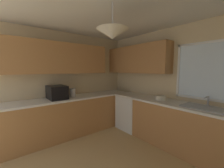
{
  "coord_description": "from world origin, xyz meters",
  "views": [
    {
      "loc": [
        1.55,
        -1.24,
        1.54
      ],
      "look_at": [
        -0.73,
        0.57,
        1.24
      ],
      "focal_mm": 22.46,
      "sensor_mm": 36.0,
      "label": 1
    }
  ],
  "objects_px": {
    "microwave": "(57,92)",
    "sink_assembly": "(204,107)",
    "dishwasher": "(131,112)",
    "kettle": "(73,93)",
    "bowl": "(161,98)"
  },
  "relations": [
    {
      "from": "microwave",
      "to": "sink_assembly",
      "type": "xyz_separation_m",
      "value": [
        2.31,
        1.71,
        -0.14
      ]
    },
    {
      "from": "dishwasher",
      "to": "microwave",
      "type": "bearing_deg",
      "value": -111.48
    },
    {
      "from": "kettle",
      "to": "sink_assembly",
      "type": "relative_size",
      "value": 0.31
    },
    {
      "from": "sink_assembly",
      "to": "bowl",
      "type": "relative_size",
      "value": 3.01
    },
    {
      "from": "sink_assembly",
      "to": "microwave",
      "type": "bearing_deg",
      "value": -143.41
    },
    {
      "from": "microwave",
      "to": "sink_assembly",
      "type": "relative_size",
      "value": 0.71
    },
    {
      "from": "microwave",
      "to": "kettle",
      "type": "xyz_separation_m",
      "value": [
        0.02,
        0.35,
        -0.04
      ]
    },
    {
      "from": "kettle",
      "to": "dishwasher",
      "type": "bearing_deg",
      "value": 64.27
    },
    {
      "from": "dishwasher",
      "to": "bowl",
      "type": "height_order",
      "value": "bowl"
    },
    {
      "from": "dishwasher",
      "to": "kettle",
      "type": "distance_m",
      "value": 1.58
    },
    {
      "from": "microwave",
      "to": "bowl",
      "type": "distance_m",
      "value": 2.26
    },
    {
      "from": "kettle",
      "to": "sink_assembly",
      "type": "distance_m",
      "value": 2.66
    },
    {
      "from": "microwave",
      "to": "kettle",
      "type": "bearing_deg",
      "value": 86.72
    },
    {
      "from": "bowl",
      "to": "sink_assembly",
      "type": "bearing_deg",
      "value": 0.4
    },
    {
      "from": "dishwasher",
      "to": "kettle",
      "type": "relative_size",
      "value": 4.15
    }
  ]
}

